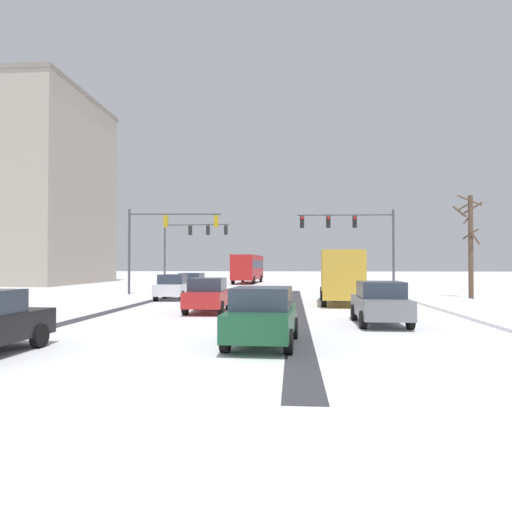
# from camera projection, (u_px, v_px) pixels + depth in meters

# --- Properties ---
(ground_plane) EXTENTS (300.00, 300.00, 0.00)m
(ground_plane) POSITION_uv_depth(u_px,v_px,m) (172.00, 380.00, 9.17)
(ground_plane) COLOR white
(wheel_track_left_lane) EXTENTS (0.78, 33.02, 0.01)m
(wheel_track_left_lane) POSITION_uv_depth(u_px,v_px,m) (297.00, 309.00, 23.93)
(wheel_track_left_lane) COLOR #38383D
(wheel_track_left_lane) RESTS_ON ground
(wheel_track_right_lane) EXTENTS (0.71, 33.02, 0.01)m
(wheel_track_right_lane) POSITION_uv_depth(u_px,v_px,m) (125.00, 308.00, 24.63)
(wheel_track_right_lane) COLOR #38383D
(wheel_track_right_lane) RESTS_ON ground
(sidewalk_kerb_right) EXTENTS (4.00, 33.02, 0.12)m
(sidewalk_kerb_right) POSITION_uv_depth(u_px,v_px,m) (492.00, 312.00, 21.74)
(sidewalk_kerb_right) COLOR white
(sidewalk_kerb_right) RESTS_ON ground
(traffic_signal_far_left) EXTENTS (6.46, 0.59, 6.50)m
(traffic_signal_far_left) POSITION_uv_depth(u_px,v_px,m) (190.00, 238.00, 45.62)
(traffic_signal_far_left) COLOR #47474C
(traffic_signal_far_left) RESTS_ON ground
(traffic_signal_near_left) EXTENTS (7.06, 0.79, 6.50)m
(traffic_signal_near_left) POSITION_uv_depth(u_px,v_px,m) (162.00, 233.00, 35.96)
(traffic_signal_near_left) COLOR #47474C
(traffic_signal_near_left) RESTS_ON ground
(traffic_signal_near_right) EXTENTS (7.48, 0.61, 6.50)m
(traffic_signal_near_right) POSITION_uv_depth(u_px,v_px,m) (354.00, 231.00, 36.51)
(traffic_signal_near_right) COLOR #47474C
(traffic_signal_near_right) RESTS_ON ground
(car_silver_lead) EXTENTS (1.93, 4.15, 1.62)m
(car_silver_lead) POSITION_uv_depth(u_px,v_px,m) (192.00, 284.00, 35.43)
(car_silver_lead) COLOR #B7BABF
(car_silver_lead) RESTS_ON ground
(car_white_second) EXTENTS (1.98, 4.17, 1.62)m
(car_white_second) POSITION_uv_depth(u_px,v_px,m) (173.00, 287.00, 30.31)
(car_white_second) COLOR silver
(car_white_second) RESTS_ON ground
(car_red_third) EXTENTS (1.86, 4.11, 1.62)m
(car_red_third) POSITION_uv_depth(u_px,v_px,m) (208.00, 295.00, 22.25)
(car_red_third) COLOR red
(car_red_third) RESTS_ON ground
(car_grey_fourth) EXTENTS (1.85, 4.11, 1.62)m
(car_grey_fourth) POSITION_uv_depth(u_px,v_px,m) (380.00, 303.00, 17.69)
(car_grey_fourth) COLOR slate
(car_grey_fourth) RESTS_ON ground
(car_dark_green_fifth) EXTENTS (2.01, 4.19, 1.62)m
(car_dark_green_fifth) POSITION_uv_depth(u_px,v_px,m) (262.00, 316.00, 13.18)
(car_dark_green_fifth) COLOR #194C2D
(car_dark_green_fifth) RESTS_ON ground
(bus_oncoming) EXTENTS (3.07, 11.11, 3.38)m
(bus_oncoming) POSITION_uv_depth(u_px,v_px,m) (248.00, 267.00, 57.68)
(bus_oncoming) COLOR #B21E1E
(bus_oncoming) RESTS_ON ground
(box_truck_delivery) EXTENTS (2.55, 7.49, 3.02)m
(box_truck_delivery) POSITION_uv_depth(u_px,v_px,m) (341.00, 275.00, 27.32)
(box_truck_delivery) COLOR silver
(box_truck_delivery) RESTS_ON ground
(bare_tree_sidewalk_mid) EXTENTS (1.90, 1.93, 6.74)m
(bare_tree_sidewalk_mid) POSITION_uv_depth(u_px,v_px,m) (470.00, 242.00, 30.48)
(bare_tree_sidewalk_mid) COLOR brown
(bare_tree_sidewalk_mid) RESTS_ON ground
(office_building_far_left_block) EXTENTS (18.73, 18.55, 22.41)m
(office_building_far_left_block) POSITION_uv_depth(u_px,v_px,m) (14.00, 190.00, 56.65)
(office_building_far_left_block) COLOR #A89E8E
(office_building_far_left_block) RESTS_ON ground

